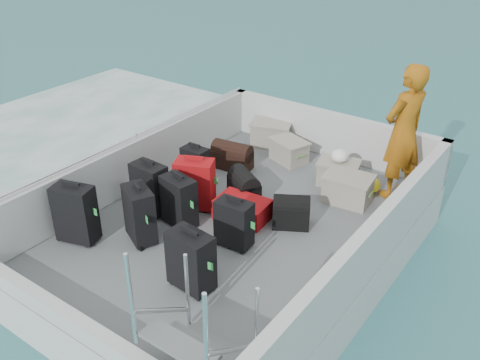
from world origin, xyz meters
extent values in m
plane|color=#1A5B58|center=(0.00, 0.00, 0.00)|extent=(160.00, 160.00, 0.00)
plane|color=white|center=(-4.80, 0.00, 0.00)|extent=(10.00, 10.00, 0.00)
cube|color=silver|center=(0.00, 0.00, 0.30)|extent=(3.60, 5.00, 0.60)
cube|color=slate|center=(0.00, 0.00, 0.61)|extent=(3.30, 4.70, 0.02)
cube|color=#B9BEBE|center=(-1.73, 0.00, 0.97)|extent=(0.14, 5.00, 0.70)
cube|color=#B9BEBE|center=(1.73, 0.00, 0.97)|extent=(0.14, 5.00, 0.70)
cube|color=#B9BEBE|center=(0.00, 2.43, 0.97)|extent=(3.60, 0.14, 0.70)
cube|color=#B9BEBE|center=(0.00, -2.43, 0.72)|extent=(3.60, 0.14, 0.20)
cylinder|color=silver|center=(-1.73, 0.00, 1.37)|extent=(0.04, 4.80, 0.04)
cube|color=black|center=(-1.33, -1.42, 0.98)|extent=(0.53, 0.39, 0.72)
cube|color=black|center=(-1.08, -0.45, 0.96)|extent=(0.47, 0.28, 0.68)
cube|color=black|center=(-1.12, 0.49, 0.89)|extent=(0.37, 0.23, 0.54)
cube|color=black|center=(-0.73, -0.98, 0.96)|extent=(0.52, 0.43, 0.69)
cube|color=black|center=(-0.58, -0.46, 0.95)|extent=(0.48, 0.34, 0.65)
cube|color=#AC0F0D|center=(-0.69, -0.03, 0.96)|extent=(0.57, 0.47, 0.67)
cube|color=black|center=(0.32, -1.29, 0.95)|extent=(0.50, 0.32, 0.66)
cube|color=black|center=(0.23, -0.43, 0.91)|extent=(0.44, 0.27, 0.59)
cube|color=#AC0F0D|center=(-0.03, 0.12, 0.75)|extent=(0.70, 0.49, 0.26)
cube|color=#A0998B|center=(-0.96, 2.20, 0.80)|extent=(0.72, 0.61, 0.37)
cube|color=#A0998B|center=(-0.40, 1.85, 0.78)|extent=(0.62, 0.52, 0.32)
cube|color=#A0998B|center=(0.54, 1.63, 0.78)|extent=(0.61, 0.49, 0.32)
cube|color=#A0998B|center=(0.86, 1.27, 0.80)|extent=(0.64, 0.47, 0.36)
ellipsoid|color=yellow|center=(1.00, 1.70, 0.73)|extent=(0.28, 0.26, 0.22)
ellipsoid|color=white|center=(0.54, 1.63, 1.03)|extent=(0.24, 0.24, 0.18)
imported|color=orange|center=(1.30, 1.84, 1.54)|extent=(0.66, 0.79, 1.83)
camera|label=1|loc=(3.31, -4.57, 4.32)|focal=40.00mm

